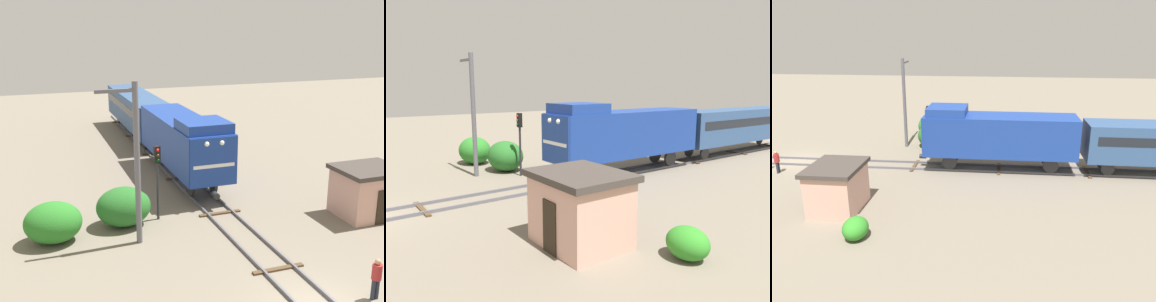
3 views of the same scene
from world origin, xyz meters
The scene contains 9 objects.
locomotive centered at (0.00, 16.04, 2.77)m, with size 2.90×11.60×4.60m.
passenger_car_leading centered at (0.00, 29.37, 2.52)m, with size 2.84×14.00×3.66m.
traffic_signal_mid centered at (-3.40, 10.21, 2.84)m, with size 0.32×0.34×4.07m.
worker_near_track centered at (2.40, 0.06, 1.00)m, with size 0.38×0.38×1.70m.
catenary_mast centered at (-5.06, 7.84, 4.14)m, with size 1.94×0.28×7.79m.
relay_hut centered at (7.50, 6.98, 1.39)m, with size 3.50×2.90×2.74m.
bush_near centered at (10.59, 9.19, 0.57)m, with size 1.56×1.27×1.13m, color #2F8526.
bush_mid centered at (-8.88, 9.25, 1.01)m, with size 2.77×2.27×2.01m, color #297726.
bush_far centered at (-5.30, 10.05, 1.03)m, with size 2.84×2.32×2.07m, color #266726.
Camera 1 is at (-9.70, -13.03, 10.47)m, focal length 45.00 mm.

